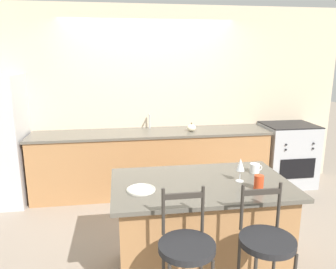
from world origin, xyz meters
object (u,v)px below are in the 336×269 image
at_px(dinner_plate, 141,189).
at_px(pumpkin_decoration, 191,128).
at_px(oven_range, 287,154).
at_px(coffee_mug, 255,168).
at_px(wine_glass, 240,165).
at_px(tumbler_cup, 259,182).
at_px(bar_stool_near, 186,263).
at_px(bar_stool_far, 265,257).

distance_m(dinner_plate, pumpkin_decoration, 2.17).
bearing_deg(oven_range, coffee_mug, -126.52).
height_order(dinner_plate, wine_glass, wine_glass).
relative_size(tumbler_cup, pumpkin_decoration, 0.93).
height_order(dinner_plate, pumpkin_decoration, pumpkin_decoration).
relative_size(wine_glass, tumbler_cup, 1.74).
xyz_separation_m(bar_stool_near, bar_stool_far, (0.55, -0.02, 0.00)).
distance_m(bar_stool_near, coffee_mug, 1.26).
distance_m(bar_stool_far, wine_glass, 0.83).
bearing_deg(bar_stool_near, pumpkin_decoration, 76.70).
height_order(dinner_plate, tumbler_cup, tumbler_cup).
bearing_deg(dinner_plate, coffee_mug, 13.50).
xyz_separation_m(bar_stool_far, coffee_mug, (0.29, 0.90, 0.32)).
bearing_deg(oven_range, tumbler_cup, -123.82).
relative_size(oven_range, bar_stool_near, 0.86).
relative_size(oven_range, pumpkin_decoration, 7.35).
bearing_deg(wine_glass, coffee_mug, 40.65).
relative_size(oven_range, dinner_plate, 4.04).
bearing_deg(dinner_plate, bar_stool_near, -67.48).
xyz_separation_m(dinner_plate, pumpkin_decoration, (0.87, 1.99, 0.06)).
bearing_deg(tumbler_cup, bar_stool_near, -145.24).
relative_size(bar_stool_near, dinner_plate, 4.68).
xyz_separation_m(bar_stool_far, tumbler_cup, (0.15, 0.51, 0.34)).
bearing_deg(coffee_mug, bar_stool_near, -133.75).
relative_size(oven_range, bar_stool_far, 0.86).
xyz_separation_m(dinner_plate, coffee_mug, (1.10, 0.26, 0.03)).
relative_size(bar_stool_far, dinner_plate, 4.68).
relative_size(dinner_plate, wine_glass, 1.13).
bearing_deg(bar_stool_far, coffee_mug, 72.31).
bearing_deg(oven_range, pumpkin_decoration, -177.55).
xyz_separation_m(dinner_plate, wine_glass, (0.88, 0.07, 0.14)).
xyz_separation_m(bar_stool_near, pumpkin_decoration, (0.62, 2.61, 0.35)).
distance_m(tumbler_cup, pumpkin_decoration, 2.12).
distance_m(bar_stool_near, wine_glass, 1.02).
bearing_deg(tumbler_cup, bar_stool_far, -106.73).
xyz_separation_m(bar_stool_near, coffee_mug, (0.84, 0.88, 0.32)).
distance_m(oven_range, bar_stool_far, 3.14).
xyz_separation_m(bar_stool_near, dinner_plate, (-0.26, 0.62, 0.29)).
bearing_deg(dinner_plate, pumpkin_decoration, 66.37).
distance_m(bar_stool_far, dinner_plate, 1.07).
xyz_separation_m(coffee_mug, pumpkin_decoration, (-0.22, 1.73, 0.02)).
relative_size(dinner_plate, tumbler_cup, 1.97).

